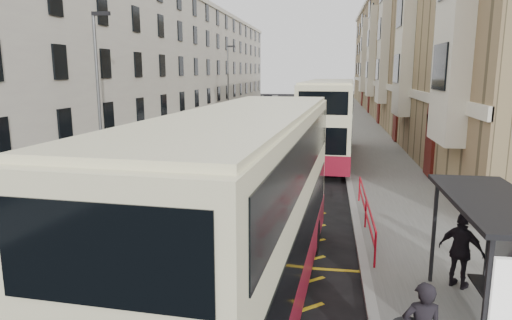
% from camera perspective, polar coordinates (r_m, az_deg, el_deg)
% --- Properties ---
extents(ground, '(200.00, 200.00, 0.00)m').
position_cam_1_polar(ground, '(11.81, -17.34, -16.36)').
color(ground, black).
rests_on(ground, ground).
extents(pavement_right, '(4.00, 120.00, 0.15)m').
position_cam_1_polar(pavement_right, '(39.80, 13.37, 3.16)').
color(pavement_right, '#63635E').
rests_on(pavement_right, ground).
extents(pavement_left, '(3.00, 120.00, 0.15)m').
position_cam_1_polar(pavement_left, '(41.57, -8.49, 3.66)').
color(pavement_left, '#63635E').
rests_on(pavement_left, ground).
extents(kerb_right, '(0.25, 120.00, 0.15)m').
position_cam_1_polar(kerb_right, '(39.70, 10.48, 3.25)').
color(kerb_right, '#999994').
rests_on(kerb_right, ground).
extents(kerb_left, '(0.25, 120.00, 0.15)m').
position_cam_1_polar(kerb_left, '(41.15, -6.49, 3.64)').
color(kerb_left, '#999994').
rests_on(kerb_left, ground).
extents(road_markings, '(10.00, 110.00, 0.01)m').
position_cam_1_polar(road_markings, '(54.81, 3.80, 5.45)').
color(road_markings, silver).
rests_on(road_markings, ground).
extents(terrace_right, '(10.75, 79.00, 15.25)m').
position_cam_1_polar(terrace_right, '(55.66, 19.78, 12.67)').
color(terrace_right, '#9A8359').
rests_on(terrace_right, ground).
extents(terrace_left, '(9.18, 79.00, 13.25)m').
position_cam_1_polar(terrace_left, '(57.82, -9.75, 12.07)').
color(terrace_left, beige).
rests_on(terrace_left, ground).
extents(bus_shelter, '(1.65, 4.25, 2.70)m').
position_cam_1_polar(bus_shelter, '(10.11, 28.76, -8.84)').
color(bus_shelter, black).
rests_on(bus_shelter, pavement_right).
extents(guard_railing, '(0.06, 6.56, 1.01)m').
position_cam_1_polar(guard_railing, '(15.79, 13.58, -5.75)').
color(guard_railing, red).
rests_on(guard_railing, pavement_right).
extents(street_lamp_near, '(0.93, 0.18, 8.00)m').
position_cam_1_polar(street_lamp_near, '(24.12, -19.06, 8.79)').
color(street_lamp_near, slate).
rests_on(street_lamp_near, pavement_left).
extents(street_lamp_far, '(0.93, 0.18, 8.00)m').
position_cam_1_polar(street_lamp_far, '(52.55, -3.46, 10.27)').
color(street_lamp_far, slate).
rests_on(street_lamp_far, pavement_left).
extents(double_decker_front, '(3.30, 11.50, 4.53)m').
position_cam_1_polar(double_decker_front, '(9.98, -1.19, -6.62)').
color(double_decker_front, '#F6F0BE').
rests_on(double_decker_front, ground).
extents(double_decker_rear, '(3.39, 12.15, 4.80)m').
position_cam_1_polar(double_decker_rear, '(27.80, 9.11, 4.93)').
color(double_decker_rear, '#F6F0BE').
rests_on(double_decker_rear, ground).
extents(pedestrian_far, '(1.15, 1.03, 1.87)m').
position_cam_1_polar(pedestrian_far, '(12.24, 24.28, -10.30)').
color(pedestrian_far, black).
rests_on(pedestrian_far, pavement_right).
extents(white_van, '(3.45, 6.00, 1.58)m').
position_cam_1_polar(white_van, '(46.69, -2.43, 5.45)').
color(white_van, silver).
rests_on(white_van, ground).
extents(car_silver, '(2.79, 4.96, 1.59)m').
position_cam_1_polar(car_silver, '(68.81, 1.98, 7.27)').
color(car_silver, '#B2B4BB').
rests_on(car_silver, ground).
extents(car_dark, '(1.87, 4.28, 1.37)m').
position_cam_1_polar(car_dark, '(77.65, 1.47, 7.62)').
color(car_dark, black).
rests_on(car_dark, ground).
extents(car_red, '(3.06, 4.76, 1.28)m').
position_cam_1_polar(car_red, '(72.83, 7.70, 7.26)').
color(car_red, '#9C0D0C').
rests_on(car_red, ground).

